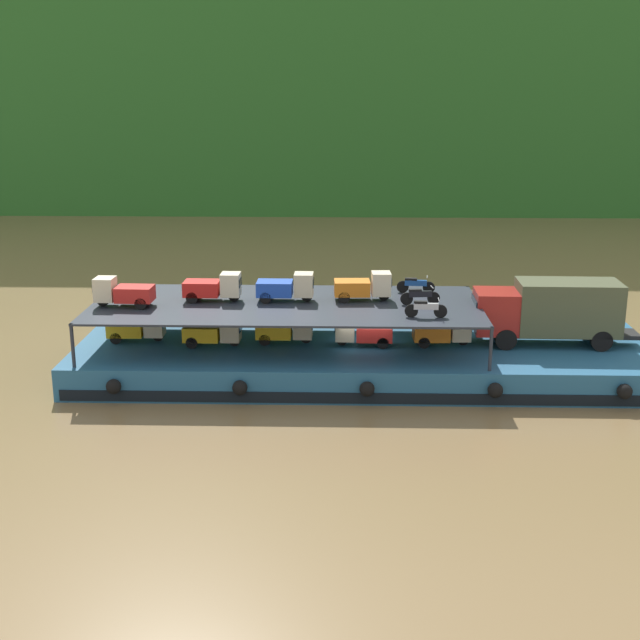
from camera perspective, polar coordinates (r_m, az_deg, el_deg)
name	(u,v)px	position (r m, az deg, el deg)	size (l,w,h in m)	color
ground_plane	(364,374)	(41.29, 3.01, -3.63)	(400.00, 400.00, 0.00)	brown
hillside_far_bank	(354,2)	(106.41, 2.32, 20.64)	(118.97, 35.35, 40.76)	#286023
cargo_barge	(365,359)	(41.02, 3.03, -2.66)	(27.69, 9.04, 1.50)	#23567A
covered_lorry	(551,310)	(41.82, 15.30, 0.65)	(7.89, 2.42, 3.10)	maroon
cargo_rack	(286,305)	(40.37, -2.32, 1.02)	(18.49, 7.71, 2.00)	#232833
mini_truck_lower_stern	(138,327)	(42.07, -12.20, -0.48)	(2.76, 1.23, 1.38)	gold
mini_truck_lower_aft	(214,332)	(40.69, -7.18, -0.79)	(2.77, 1.25, 1.38)	gold
mini_truck_lower_mid	(286,329)	(40.87, -2.33, -0.60)	(2.76, 1.23, 1.38)	gold
mini_truck_lower_fore	(363,331)	(40.47, 2.88, -0.78)	(2.76, 1.23, 1.38)	red
mini_truck_lower_bow	(443,331)	(40.87, 8.29, -0.76)	(2.77, 1.26, 1.38)	orange
mini_truck_upper_stern	(123,292)	(40.69, -13.14, 1.83)	(2.77, 1.26, 1.38)	red
mini_truck_upper_mid	(213,287)	(40.96, -7.19, 2.22)	(2.76, 1.23, 1.38)	red
mini_truck_upper_fore	(286,287)	(40.66, -2.28, 2.23)	(2.75, 1.22, 1.38)	#1E47B7
mini_truck_upper_bow	(364,286)	(40.82, 2.96, 2.27)	(2.78, 1.27, 1.38)	orange
motorcycle_upper_port	(426,308)	(38.10, 7.13, 0.80)	(1.90, 0.55, 0.87)	black
motorcycle_upper_centre	(420,296)	(40.32, 6.74, 1.64)	(1.90, 0.55, 0.87)	black
motorcycle_upper_stbd	(415,285)	(42.56, 6.45, 2.39)	(1.90, 0.55, 0.87)	black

